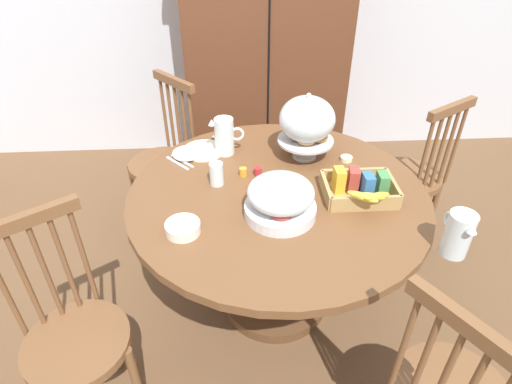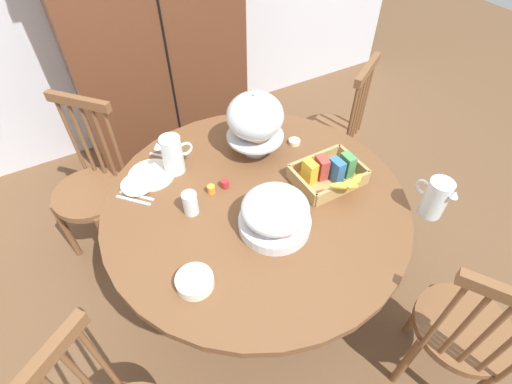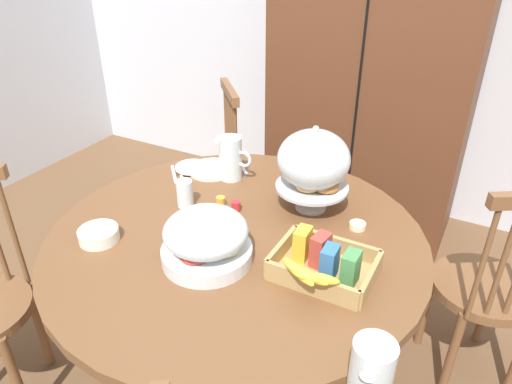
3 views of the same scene
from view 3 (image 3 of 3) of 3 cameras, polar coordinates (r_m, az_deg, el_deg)
The scene contains 21 objects.
ground_plane at distance 2.18m, azimuth -2.18°, elevation -22.05°, with size 10.00×10.00×0.00m, color brown.
wall_back at distance 3.09m, azimuth 16.00°, elevation 21.09°, with size 4.80×0.06×2.60m, color silver.
wooden_armoire at distance 2.82m, azimuth 14.15°, elevation 14.01°, with size 1.18×0.60×1.96m.
dining_table at distance 1.81m, azimuth -2.30°, elevation -9.92°, with size 1.36×1.36×0.74m.
windsor_chair_by_cabinet at distance 2.10m, azimuth 26.11°, elevation -10.71°, with size 0.46×0.46×0.97m.
windsor_chair_facing_door at distance 2.68m, azimuth -5.77°, elevation 1.59°, with size 0.47×0.47×0.97m.
pastry_stand_with_dome at distance 1.76m, azimuth 6.99°, elevation 3.54°, with size 0.28×0.28×0.34m.
fruit_platter_covered at distance 1.53m, azimuth -6.05°, elevation -5.63°, with size 0.30×0.30×0.18m.
orange_juice_pitcher at distance 1.17m, azimuth 13.72°, elevation -20.80°, with size 0.10×0.18×0.18m.
milk_pitcher at distance 2.03m, azimuth -3.08°, elevation 3.90°, with size 0.18×0.10×0.19m.
cereal_basket at distance 1.50m, azimuth 8.08°, elevation -8.62°, with size 0.32×0.30×0.12m.
china_plate_large at distance 2.13m, azimuth -5.37°, elevation 2.75°, with size 0.22×0.22×0.01m, color white.
china_plate_small at distance 2.14m, azimuth -7.78°, elevation 3.02°, with size 0.15×0.15×0.01m, color white.
cereal_bowl at distance 1.74m, azimuth -18.51°, elevation -4.93°, with size 0.14×0.14×0.04m, color white.
drinking_glass at distance 1.85m, azimuth -8.62°, elevation -0.18°, with size 0.06×0.06×0.11m, color silver.
butter_dish at distance 1.76m, azimuth 12.19°, elevation -3.99°, with size 0.06×0.06×0.02m, color beige.
jam_jar_strawberry at distance 1.82m, azimuth -2.44°, elevation -1.70°, with size 0.04×0.04×0.04m, color #B7282D.
jam_jar_apricot at distance 1.85m, azimuth -4.30°, elevation -1.16°, with size 0.04×0.04×0.04m, color orange.
table_knife at distance 2.12m, azimuth -9.09°, elevation 2.23°, with size 0.17×0.01×0.01m, color silver.
dinner_fork at distance 2.12m, azimuth -9.90°, elevation 2.14°, with size 0.17×0.01×0.01m, color silver.
soup_spoon at distance 2.16m, azimuth -1.69°, elevation 3.11°, with size 0.17×0.01×0.01m, color silver.
Camera 3 is at (0.71, -1.15, 1.71)m, focal length 33.03 mm.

